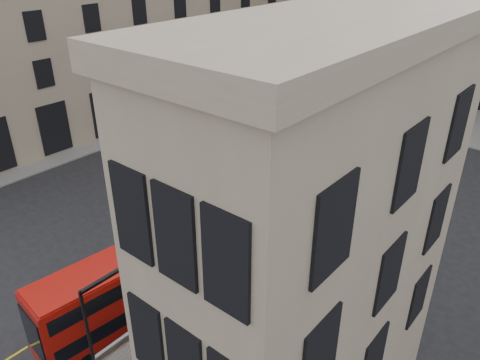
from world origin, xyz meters
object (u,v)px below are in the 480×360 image
Objects in this scene: bus_far at (307,75)px; cafe_chair_c at (272,293)px; pedestrian_c at (440,111)px; pedestrian_d at (462,111)px; pedestrian_e at (150,120)px; pedestrian_b at (340,84)px; cafe_chair_b at (234,322)px; bus_near at (137,281)px; cafe_table_far at (274,245)px; traffic_light_near at (265,178)px; cafe_chair_d at (290,262)px; pedestrian_a at (232,89)px; car_a at (246,168)px; traffic_light_far at (251,86)px; street_lamp_a at (168,106)px; cafe_table_mid at (216,286)px; car_c at (262,122)px; car_b at (316,136)px; cafe_table_near at (166,308)px; cyclist at (219,201)px; bicycle at (328,171)px; street_lamp_b at (355,90)px.

cafe_chair_c is (20.64, -34.87, 2.58)m from bus_far.
pedestrian_c is 0.97× the size of pedestrian_d.
pedestrian_e is (-20.42, -20.72, 0.03)m from pedestrian_c.
pedestrian_b is 44.92m from cafe_chair_b.
bus_near is 15.01× the size of cafe_table_far.
traffic_light_near is 12.33m from cafe_chair_d.
car_a is at bearing -33.91° from pedestrian_a.
pedestrian_b is at bearing 77.36° from pedestrian_d.
bus_far reaches higher than traffic_light_far.
street_lamp_a is 31.06m from cafe_chair_b.
cafe_chair_b reaches higher than bus_near.
pedestrian_a is at bearing 129.95° from cafe_table_mid.
street_lamp_a is at bearing 126.38° from pedestrian_e.
traffic_light_far is 2.23× the size of pedestrian_c.
traffic_light_near is at bearing -63.21° from bus_far.
car_c is 29.20m from cafe_chair_c.
car_b is 6.20× the size of cafe_table_mid.
street_lamp_a reaches higher than pedestrian_a.
cafe_table_far reaches higher than pedestrian_c.
pedestrian_c is at bearing 98.48° from cafe_chair_d.
cafe_table_far is at bearing 109.04° from cafe_chair_b.
pedestrian_b is (-6.34, 15.77, 0.11)m from car_b.
bus_near is at bearing -69.27° from bus_far.
cafe_chair_b reaches higher than street_lamp_a.
cafe_table_near is (18.45, -38.12, 2.86)m from bus_far.
street_lamp_a is 1.41× the size of car_a.
cafe_table_far is (11.20, -11.83, 4.40)m from car_a.
traffic_light_near is 0.82× the size of car_b.
street_lamp_a is 29.33m from pedestrian_d.
pedestrian_c is at bearing 87.93° from bus_near.
bus_far reaches higher than bus_near.
car_a is 17.80m from cafe_chair_d.
car_a is (11.76, -2.85, -1.75)m from street_lamp_a.
pedestrian_e reaches higher than cyclist.
pedestrian_c is (20.86, 8.16, -0.12)m from pedestrian_a.
car_b is 6.46m from bicycle.
street_lamp_a is at bearing 137.86° from cafe_table_near.
bus_far is 8.80m from pedestrian_a.
bicycle is 2.51× the size of cafe_table_mid.
pedestrian_a reaches higher than bicycle.
pedestrian_a is at bearing -160.96° from street_lamp_b.
cafe_table_far reaches higher than car_b.
street_lamp_b is 5.47× the size of cafe_chair_c.
bus_near is at bearing -44.15° from pedestrian_a.
traffic_light_far is 10.20m from street_lamp_a.
cafe_table_far is (16.73, -36.55, 4.17)m from pedestrian_b.
pedestrian_a reaches higher than pedestrian_e.
cafe_chair_b is 0.85× the size of cafe_chair_c.
pedestrian_a is at bearing 151.78° from car_a.
street_lamp_a is 0.53× the size of bus_near.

